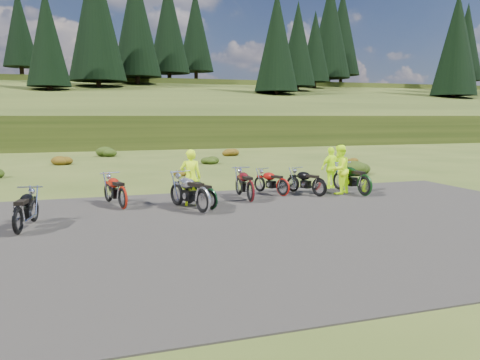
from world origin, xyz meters
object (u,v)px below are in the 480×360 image
object	(u,v)px
motorcycle_0	(19,236)
motorcycle_7	(364,197)
motorcycle_3	(203,215)
person_middle	(191,178)

from	to	relation	value
motorcycle_0	motorcycle_7	world-z (taller)	motorcycle_7
motorcycle_7	motorcycle_3	bearing A→B (deg)	92.79
motorcycle_0	motorcycle_3	distance (m)	5.06
motorcycle_3	motorcycle_7	distance (m)	6.55
motorcycle_3	person_middle	xyz separation A→B (m)	(-0.06, 1.43, 0.93)
motorcycle_0	person_middle	distance (m)	5.55
person_middle	motorcycle_7	bearing A→B (deg)	-168.03
motorcycle_3	person_middle	distance (m)	1.70
motorcycle_7	motorcycle_0	bearing A→B (deg)	92.97
person_middle	motorcycle_0	bearing A→B (deg)	39.90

